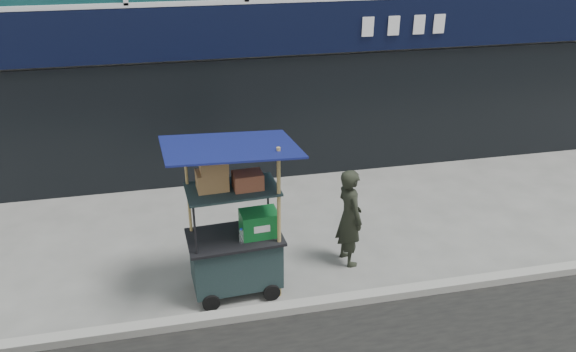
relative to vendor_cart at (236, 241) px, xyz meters
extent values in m
plane|color=slate|center=(0.74, -0.43, -0.79)|extent=(80.00, 80.00, 0.00)
cube|color=gray|center=(0.74, -0.63, -0.73)|extent=(80.00, 0.18, 0.12)
cube|color=black|center=(0.74, 3.43, 2.11)|extent=(15.68, 0.06, 0.90)
cube|color=black|center=(0.74, 3.47, 0.41)|extent=(15.68, 0.04, 2.40)
cube|color=black|center=(-0.02, 0.00, -0.30)|extent=(1.22, 0.76, 0.69)
cylinder|color=black|center=(-0.41, -0.38, -0.67)|extent=(0.24, 0.06, 0.24)
cylinder|color=black|center=(0.42, -0.33, -0.67)|extent=(0.24, 0.06, 0.24)
cube|color=black|center=(-0.02, 0.00, 0.06)|extent=(1.30, 0.84, 0.04)
cylinder|color=black|center=(-0.54, -0.32, 0.41)|extent=(0.03, 0.03, 0.74)
cylinder|color=black|center=(0.54, -0.26, 0.41)|extent=(0.03, 0.03, 0.74)
cylinder|color=black|center=(-0.57, 0.27, 0.41)|extent=(0.03, 0.03, 0.74)
cylinder|color=black|center=(0.50, 0.33, 0.41)|extent=(0.03, 0.03, 0.74)
cube|color=black|center=(-0.02, 0.00, 0.78)|extent=(1.22, 0.76, 0.03)
cylinder|color=olive|center=(0.54, -0.26, 0.31)|extent=(0.05, 0.05, 2.21)
cylinder|color=olive|center=(-0.57, 0.27, 0.26)|extent=(0.04, 0.04, 2.11)
cube|color=#0D164A|center=(-0.02, 0.00, 1.37)|extent=(1.74, 1.28, 0.19)
cube|color=#0D571F|center=(0.32, -0.02, 0.25)|extent=(0.51, 0.37, 0.34)
cylinder|color=silver|center=(0.05, -0.19, 0.18)|extent=(0.07, 0.07, 0.20)
cylinder|color=blue|center=(0.05, -0.19, 0.29)|extent=(0.03, 0.03, 0.02)
cube|color=olive|center=(-0.27, 0.04, 0.92)|extent=(0.41, 0.32, 0.25)
cube|color=brown|center=(0.18, -0.03, 0.90)|extent=(0.39, 0.30, 0.22)
cube|color=olive|center=(-0.24, 0.02, 1.14)|extent=(0.36, 0.28, 0.20)
imported|color=black|center=(1.71, 0.35, -0.03)|extent=(0.46, 0.61, 1.52)
camera|label=1|loc=(-0.69, -6.43, 4.02)|focal=35.00mm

